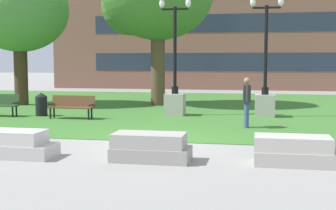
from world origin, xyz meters
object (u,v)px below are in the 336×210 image
concrete_block_center (14,144)px  trash_bin (41,104)px  concrete_block_right (294,151)px  lamp_post_right (175,91)px  concrete_block_left (150,148)px  park_bench_near_left (72,105)px  person_bystander_near_lawn (247,99)px  lamp_post_center (265,92)px

concrete_block_center → trash_bin: 8.37m
concrete_block_right → lamp_post_right: bearing=116.1°
concrete_block_left → park_bench_near_left: park_bench_near_left is taller
concrete_block_left → person_bystander_near_lawn: person_bystander_near_lawn is taller
park_bench_near_left → trash_bin: (-1.60, 0.62, -0.04)m
concrete_block_left → lamp_post_right: 8.93m
park_bench_near_left → lamp_post_right: bearing=26.4°
concrete_block_left → park_bench_near_left: (-4.80, 6.96, 0.23)m
trash_bin → person_bystander_near_lawn: person_bystander_near_lawn is taller
lamp_post_center → park_bench_near_left: bearing=-164.4°
lamp_post_right → trash_bin: 5.57m
concrete_block_right → lamp_post_center: bearing=93.5°
lamp_post_center → concrete_block_center: bearing=-123.0°
lamp_post_right → park_bench_near_left: bearing=-153.6°
lamp_post_center → lamp_post_right: (-3.69, -0.20, -0.00)m
concrete_block_left → lamp_post_right: size_ratio=0.37×
lamp_post_center → trash_bin: bearing=-170.8°
concrete_block_left → trash_bin: trash_bin is taller
concrete_block_center → concrete_block_left: size_ratio=1.07×
concrete_block_left → lamp_post_center: size_ratio=0.37×
lamp_post_center → person_bystander_near_lawn: size_ratio=2.86×
concrete_block_center → trash_bin: size_ratio=2.00×
concrete_block_center → lamp_post_right: (2.30, 9.04, 0.71)m
lamp_post_center → trash_bin: 9.22m
concrete_block_center → person_bystander_near_lawn: bearing=47.9°
lamp_post_right → concrete_block_center: bearing=-104.3°
park_bench_near_left → lamp_post_center: lamp_post_center is taller
park_bench_near_left → lamp_post_center: bearing=15.6°
concrete_block_center → concrete_block_right: (6.53, 0.39, 0.00)m
concrete_block_center → park_bench_near_left: park_bench_near_left is taller
concrete_block_left → trash_bin: size_ratio=1.87×
trash_bin → person_bystander_near_lawn: bearing=-12.4°
concrete_block_right → person_bystander_near_lawn: bearing=102.1°
concrete_block_center → trash_bin: (-3.10, 7.77, 0.20)m
park_bench_near_left → person_bystander_near_lawn: (6.84, -1.24, 0.44)m
concrete_block_left → concrete_block_right: 3.23m
concrete_block_center → person_bystander_near_lawn: 8.00m
trash_bin → person_bystander_near_lawn: 8.65m
concrete_block_center → park_bench_near_left: (-1.50, 7.15, 0.23)m
lamp_post_right → person_bystander_near_lawn: bearing=-45.8°
concrete_block_center → concrete_block_right: 6.54m
lamp_post_center → lamp_post_right: lamp_post_center is taller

